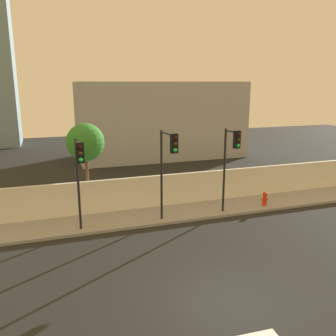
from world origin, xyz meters
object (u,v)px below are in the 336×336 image
Objects in this scene: traffic_light_center at (79,167)px; roadside_tree_midleft at (85,143)px; fire_hydrant at (265,198)px; traffic_light_right at (231,153)px; traffic_light_left at (168,158)px.

roadside_tree_midleft is (0.71, 4.05, 0.40)m from traffic_light_center.
traffic_light_right is at bearing -167.91° from fire_hydrant.
traffic_light_left is at bearing -172.29° from fire_hydrant.
roadside_tree_midleft is (-6.97, 3.89, 0.32)m from traffic_light_right.
traffic_light_right is at bearing 4.42° from traffic_light_left.
traffic_light_right is at bearing 1.18° from traffic_light_center.
traffic_light_right is (3.53, 0.27, -0.08)m from traffic_light_left.
fire_hydrant is at bearing -19.23° from roadside_tree_midleft.
traffic_light_left is 4.15m from traffic_light_center.
fire_hydrant is 10.62m from roadside_tree_midleft.
traffic_light_right reaches higher than traffic_light_center.
traffic_light_center is at bearing 178.41° from traffic_light_left.
traffic_light_center reaches higher than fire_hydrant.
traffic_light_left is 1.02× the size of traffic_light_right.
traffic_light_center is at bearing -178.82° from traffic_light_right.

